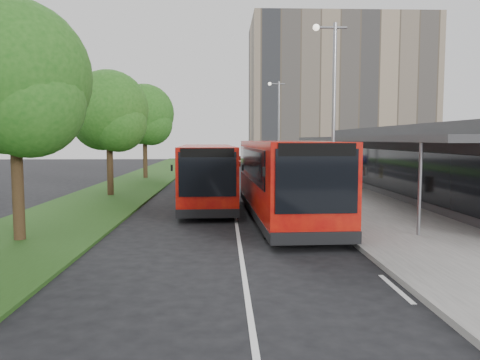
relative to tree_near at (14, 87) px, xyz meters
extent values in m
plane|color=black|center=(7.01, 2.95, -4.91)|extent=(120.00, 120.00, 0.00)
cube|color=slate|center=(13.01, 22.95, -4.83)|extent=(5.00, 80.00, 0.15)
cube|color=#224416|center=(0.01, 22.95, -4.86)|extent=(5.00, 80.00, 0.10)
cube|color=silver|center=(7.01, 17.95, -4.90)|extent=(0.12, 70.00, 0.01)
cube|color=silver|center=(10.31, -5.05, -4.90)|extent=(0.12, 2.00, 0.01)
cube|color=silver|center=(10.31, 0.95, -4.90)|extent=(0.12, 2.00, 0.01)
cube|color=silver|center=(10.31, 6.95, -4.90)|extent=(0.12, 2.00, 0.01)
cube|color=silver|center=(10.31, 12.95, -4.90)|extent=(0.12, 2.00, 0.01)
cube|color=silver|center=(10.31, 18.95, -4.90)|extent=(0.12, 2.00, 0.01)
cube|color=silver|center=(10.31, 24.95, -4.90)|extent=(0.12, 2.00, 0.01)
cube|color=silver|center=(10.31, 30.95, -4.90)|extent=(0.12, 2.00, 0.01)
cube|color=silver|center=(10.31, 36.95, -4.90)|extent=(0.12, 2.00, 0.01)
cube|color=silver|center=(10.31, 42.95, -4.90)|extent=(0.12, 2.00, 0.01)
cube|color=silver|center=(10.31, 48.95, -4.90)|extent=(0.12, 2.00, 0.01)
cube|color=tan|center=(21.01, 44.95, 4.09)|extent=(22.00, 12.00, 18.00)
cube|color=#2F3032|center=(18.01, 10.95, -2.91)|extent=(5.00, 26.00, 4.00)
cube|color=black|center=(15.49, 10.95, -3.31)|extent=(0.06, 24.00, 2.20)
cube|color=#2F3032|center=(14.21, 10.95, -1.61)|extent=(2.80, 26.00, 0.25)
cylinder|color=gray|center=(12.91, -0.05, -3.26)|extent=(0.12, 0.12, 3.30)
cylinder|color=gray|center=(12.91, 21.95, -3.26)|extent=(0.12, 0.12, 3.30)
cylinder|color=#352215|center=(0.01, -0.05, -3.05)|extent=(0.36, 0.36, 3.72)
sphere|color=#1E5516|center=(0.01, -0.05, 0.33)|extent=(4.73, 4.73, 4.73)
sphere|color=#1E5516|center=(0.61, -0.45, -0.52)|extent=(3.38, 3.38, 3.38)
sphere|color=#1E5516|center=(-0.49, 0.45, -0.26)|extent=(3.72, 3.72, 3.72)
cylinder|color=#352215|center=(0.01, 11.95, -3.15)|extent=(0.36, 0.36, 3.52)
sphere|color=#1E5516|center=(0.01, 11.95, 0.04)|extent=(4.47, 4.47, 4.47)
sphere|color=#1E5516|center=(0.61, 11.55, -0.75)|extent=(3.20, 3.20, 3.20)
sphere|color=#1E5516|center=(-0.49, 12.45, -0.51)|extent=(3.52, 3.52, 3.52)
cylinder|color=#352215|center=(0.01, 23.95, -3.00)|extent=(0.36, 0.36, 3.81)
sphere|color=#1E5516|center=(0.01, 23.95, 0.47)|extent=(4.86, 4.86, 4.86)
sphere|color=#1E5516|center=(0.61, 23.55, -0.40)|extent=(3.47, 3.47, 3.47)
sphere|color=#1E5516|center=(-0.49, 24.45, -0.14)|extent=(3.81, 3.81, 3.81)
cylinder|color=gray|center=(11.21, 4.95, -0.76)|extent=(0.16, 0.16, 8.00)
cylinder|color=gray|center=(11.01, 4.95, 3.04)|extent=(1.40, 0.10, 0.10)
sphere|color=silver|center=(10.41, 4.95, 3.04)|extent=(0.28, 0.28, 0.28)
cylinder|color=gray|center=(11.21, 24.95, -0.76)|extent=(0.16, 0.16, 8.00)
cylinder|color=gray|center=(11.01, 24.95, 3.04)|extent=(1.40, 0.10, 0.10)
sphere|color=silver|center=(10.41, 24.95, 3.04)|extent=(0.28, 0.28, 0.28)
cube|color=red|center=(8.97, 3.86, -3.12)|extent=(3.10, 11.30, 2.83)
cube|color=black|center=(8.97, 3.86, -4.50)|extent=(3.12, 11.32, 0.32)
cube|color=black|center=(9.19, -1.76, -2.83)|extent=(2.40, 0.14, 1.87)
cube|color=black|center=(8.75, 9.48, -2.67)|extent=(2.35, 0.14, 1.39)
cube|color=black|center=(7.60, 4.12, -2.61)|extent=(0.43, 9.60, 1.28)
cube|color=black|center=(10.31, 4.23, -2.61)|extent=(0.43, 9.60, 1.28)
cube|color=black|center=(9.19, -1.77, -4.48)|extent=(2.67, 0.18, 0.37)
cube|color=black|center=(9.19, -1.77, -1.92)|extent=(2.24, 0.13, 0.37)
cube|color=black|center=(7.69, -1.59, -2.56)|extent=(0.08, 0.08, 0.27)
cube|color=black|center=(10.67, -1.47, -2.56)|extent=(0.08, 0.08, 0.27)
cylinder|color=black|center=(7.99, 0.19, -4.43)|extent=(0.36, 0.97, 0.96)
cylinder|color=black|center=(10.23, 0.28, -4.43)|extent=(0.36, 0.97, 0.96)
cylinder|color=black|center=(7.71, 7.44, -4.43)|extent=(0.36, 0.97, 0.96)
cylinder|color=black|center=(9.95, 7.53, -4.43)|extent=(0.36, 0.97, 0.96)
cube|color=red|center=(5.68, 8.24, -3.25)|extent=(2.89, 10.47, 2.62)
cube|color=black|center=(5.68, 8.24, -4.53)|extent=(2.92, 10.49, 0.30)
cube|color=black|center=(5.90, 3.03, -2.98)|extent=(2.22, 0.14, 1.73)
cube|color=black|center=(5.47, 13.44, -2.83)|extent=(2.17, 0.14, 1.28)
cube|color=black|center=(4.42, 8.48, -2.78)|extent=(0.42, 8.89, 1.19)
cube|color=black|center=(6.93, 8.59, -2.78)|extent=(0.42, 8.89, 1.19)
cube|color=black|center=(5.90, 3.02, -4.51)|extent=(2.47, 0.18, 0.35)
cube|color=black|center=(5.90, 3.02, -2.14)|extent=(2.08, 0.13, 0.35)
cube|color=black|center=(4.51, 3.20, -2.73)|extent=(0.08, 0.08, 0.25)
cube|color=black|center=(7.27, 3.31, -2.73)|extent=(0.08, 0.08, 0.25)
cylinder|color=black|center=(4.78, 4.84, -4.46)|extent=(0.33, 0.90, 0.89)
cylinder|color=black|center=(6.86, 4.92, -4.46)|extent=(0.33, 0.90, 0.89)
cylinder|color=black|center=(4.51, 11.55, -4.46)|extent=(0.33, 0.90, 0.89)
cylinder|color=black|center=(6.58, 11.64, -4.46)|extent=(0.33, 0.90, 0.89)
cylinder|color=#352715|center=(12.09, 12.51, -4.30)|extent=(0.58, 0.58, 0.93)
cylinder|color=gold|center=(11.76, 22.06, -4.24)|extent=(0.21, 0.21, 1.03)
imported|color=#62140E|center=(8.68, 42.06, -4.25)|extent=(2.83, 4.20, 1.33)
imported|color=navy|center=(5.52, 48.11, -4.36)|extent=(1.98, 3.51, 1.10)
camera|label=1|loc=(6.54, -14.98, -1.63)|focal=35.00mm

